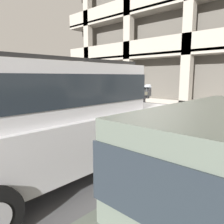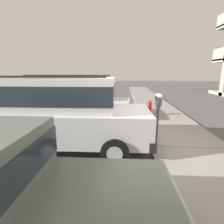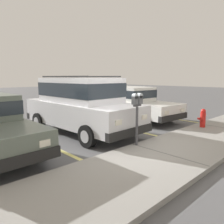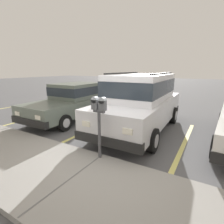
% 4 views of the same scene
% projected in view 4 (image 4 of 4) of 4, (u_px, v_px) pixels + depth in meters
% --- Properties ---
extents(ground_plane, '(80.00, 80.00, 0.10)m').
position_uv_depth(ground_plane, '(107.00, 157.00, 4.48)').
color(ground_plane, '#565659').
extents(sidewalk, '(40.00, 2.20, 0.12)m').
position_uv_depth(sidewalk, '(72.00, 181.00, 3.37)').
color(sidewalk, gray).
rests_on(sidewalk, ground_plane).
extents(parking_stall_lines, '(12.81, 4.80, 0.01)m').
position_uv_depth(parking_stall_lines, '(91.00, 129.00, 6.42)').
color(parking_stall_lines, '#DBD16B').
rests_on(parking_stall_lines, ground_plane).
extents(silver_suv, '(2.10, 4.82, 2.03)m').
position_uv_depth(silver_suv, '(141.00, 100.00, 6.08)').
color(silver_suv, silver).
rests_on(silver_suv, ground_plane).
extents(dark_hatchback, '(1.90, 4.51, 1.54)m').
position_uv_depth(dark_hatchback, '(74.00, 100.00, 7.70)').
color(dark_hatchback, '#5B665B').
rests_on(dark_hatchback, ground_plane).
extents(parking_meter_near, '(0.35, 0.12, 1.45)m').
position_uv_depth(parking_meter_near, '(99.00, 113.00, 3.88)').
color(parking_meter_near, '#47474C').
rests_on(parking_meter_near, sidewalk).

